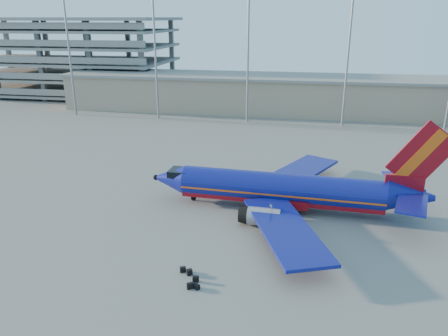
{
  "coord_description": "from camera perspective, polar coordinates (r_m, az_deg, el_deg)",
  "views": [
    {
      "loc": [
        7.08,
        -45.95,
        21.39
      ],
      "look_at": [
        -2.12,
        3.47,
        4.0
      ],
      "focal_mm": 35.0,
      "sensor_mm": 36.0,
      "label": 1
    }
  ],
  "objects": [
    {
      "name": "light_mast_row",
      "position": [
        92.05,
        9.63,
        16.44
      ],
      "size": [
        101.6,
        1.6,
        28.65
      ],
      "color": "gray",
      "rests_on": "ground"
    },
    {
      "name": "ground",
      "position": [
        51.17,
        1.63,
        -5.63
      ],
      "size": [
        220.0,
        220.0,
        0.0
      ],
      "primitive_type": "plane",
      "color": "slate",
      "rests_on": "ground"
    },
    {
      "name": "luggage_pile",
      "position": [
        38.63,
        -4.36,
        -14.16
      ],
      "size": [
        2.43,
        2.85,
        0.55
      ],
      "color": "black",
      "rests_on": "ground"
    },
    {
      "name": "aircraft_main",
      "position": [
        51.18,
        8.29,
        -2.84
      ],
      "size": [
        33.93,
        32.6,
        11.48
      ],
      "rotation": [
        0.0,
        0.0,
        -0.05
      ],
      "color": "navy",
      "rests_on": "ground"
    },
    {
      "name": "terminal_building",
      "position": [
        105.38,
        12.15,
        9.34
      ],
      "size": [
        122.0,
        16.0,
        8.5
      ],
      "color": "gray",
      "rests_on": "ground"
    },
    {
      "name": "parking_garage",
      "position": [
        138.8,
        -19.96,
        14.0
      ],
      "size": [
        62.0,
        32.0,
        21.4
      ],
      "color": "slate",
      "rests_on": "ground"
    }
  ]
}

